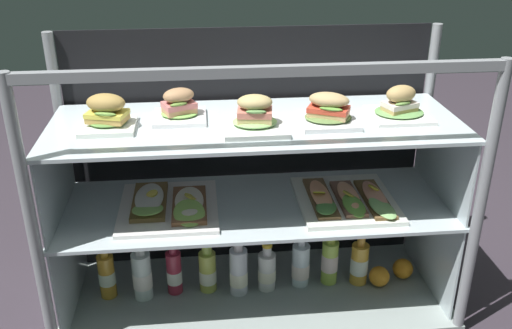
% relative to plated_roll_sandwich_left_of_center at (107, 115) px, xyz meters
% --- Properties ---
extents(ground_plane, '(6.00, 6.00, 0.02)m').
position_rel_plated_roll_sandwich_left_of_center_xyz_m(ground_plane, '(0.48, 0.01, -0.79)').
color(ground_plane, '#352C35').
rests_on(ground_plane, ground).
extents(case_base_deck, '(1.43, 0.55, 0.03)m').
position_rel_plated_roll_sandwich_left_of_center_xyz_m(case_base_deck, '(0.48, 0.01, -0.76)').
color(case_base_deck, '#99A6A2').
rests_on(case_base_deck, ground).
extents(case_frame, '(1.43, 0.55, 0.99)m').
position_rel_plated_roll_sandwich_left_of_center_xyz_m(case_frame, '(0.48, 0.15, -0.24)').
color(case_frame, gray).
rests_on(case_frame, ground).
extents(riser_lower_tier, '(1.36, 0.47, 0.37)m').
position_rel_plated_roll_sandwich_left_of_center_xyz_m(riser_lower_tier, '(0.48, 0.01, -0.56)').
color(riser_lower_tier, silver).
rests_on(riser_lower_tier, case_base_deck).
extents(shelf_lower_glass, '(1.37, 0.49, 0.01)m').
position_rel_plated_roll_sandwich_left_of_center_xyz_m(shelf_lower_glass, '(0.48, 0.01, -0.36)').
color(shelf_lower_glass, silver).
rests_on(shelf_lower_glass, riser_lower_tier).
extents(riser_upper_tier, '(1.36, 0.47, 0.30)m').
position_rel_plated_roll_sandwich_left_of_center_xyz_m(riser_upper_tier, '(0.48, 0.01, -0.21)').
color(riser_upper_tier, silver).
rests_on(riser_upper_tier, shelf_lower_glass).
extents(shelf_upper_glass, '(1.37, 0.49, 0.01)m').
position_rel_plated_roll_sandwich_left_of_center_xyz_m(shelf_upper_glass, '(0.48, 0.01, -0.05)').
color(shelf_upper_glass, silver).
rests_on(shelf_upper_glass, riser_upper_tier).
extents(plated_roll_sandwich_left_of_center, '(0.17, 0.17, 0.12)m').
position_rel_plated_roll_sandwich_left_of_center_xyz_m(plated_roll_sandwich_left_of_center, '(0.00, 0.00, 0.00)').
color(plated_roll_sandwich_left_of_center, white).
rests_on(plated_roll_sandwich_left_of_center, shelf_upper_glass).
extents(plated_roll_sandwich_center, '(0.18, 0.18, 0.11)m').
position_rel_plated_roll_sandwich_left_of_center_xyz_m(plated_roll_sandwich_center, '(0.23, 0.06, -0.01)').
color(plated_roll_sandwich_center, white).
rests_on(plated_roll_sandwich_center, shelf_upper_glass).
extents(plated_roll_sandwich_far_left, '(0.20, 0.20, 0.12)m').
position_rel_plated_roll_sandwich_left_of_center_xyz_m(plated_roll_sandwich_far_left, '(0.47, -0.06, -0.01)').
color(plated_roll_sandwich_far_left, white).
rests_on(plated_roll_sandwich_far_left, shelf_upper_glass).
extents(plated_roll_sandwich_near_left_corner, '(0.19, 0.19, 0.11)m').
position_rel_plated_roll_sandwich_left_of_center_xyz_m(plated_roll_sandwich_near_left_corner, '(0.72, -0.03, -0.01)').
color(plated_roll_sandwich_near_left_corner, white).
rests_on(plated_roll_sandwich_near_left_corner, shelf_upper_glass).
extents(plated_roll_sandwich_mid_left, '(0.20, 0.20, 0.11)m').
position_rel_plated_roll_sandwich_left_of_center_xyz_m(plated_roll_sandwich_mid_left, '(0.97, 0.01, -0.01)').
color(plated_roll_sandwich_mid_left, white).
rests_on(plated_roll_sandwich_mid_left, shelf_upper_glass).
extents(open_sandwich_tray_center, '(0.34, 0.37, 0.06)m').
position_rel_plated_roll_sandwich_left_of_center_xyz_m(open_sandwich_tray_center, '(0.17, -0.00, -0.34)').
color(open_sandwich_tray_center, white).
rests_on(open_sandwich_tray_center, shelf_lower_glass).
extents(open_sandwich_tray_far_left, '(0.34, 0.38, 0.06)m').
position_rel_plated_roll_sandwich_left_of_center_xyz_m(open_sandwich_tray_far_left, '(0.80, -0.03, -0.34)').
color(open_sandwich_tray_far_left, white).
rests_on(open_sandwich_tray_far_left, shelf_lower_glass).
extents(juice_bottle_near_post, '(0.06, 0.06, 0.22)m').
position_rel_plated_roll_sandwich_left_of_center_xyz_m(juice_bottle_near_post, '(-0.08, 0.05, -0.65)').
color(juice_bottle_near_post, gold).
rests_on(juice_bottle_near_post, case_base_deck).
extents(juice_bottle_back_right, '(0.07, 0.07, 0.24)m').
position_rel_plated_roll_sandwich_left_of_center_xyz_m(juice_bottle_back_right, '(0.06, 0.03, -0.65)').
color(juice_bottle_back_right, silver).
rests_on(juice_bottle_back_right, case_base_deck).
extents(juice_bottle_front_right_end, '(0.06, 0.06, 0.22)m').
position_rel_plated_roll_sandwich_left_of_center_xyz_m(juice_bottle_front_right_end, '(0.17, 0.04, -0.65)').
color(juice_bottle_front_right_end, '#9D283B').
rests_on(juice_bottle_front_right_end, case_base_deck).
extents(juice_bottle_front_second, '(0.07, 0.07, 0.21)m').
position_rel_plated_roll_sandwich_left_of_center_xyz_m(juice_bottle_front_second, '(0.30, 0.05, -0.66)').
color(juice_bottle_front_second, '#C1C951').
rests_on(juice_bottle_front_second, case_base_deck).
extents(juice_bottle_tucked_behind, '(0.07, 0.07, 0.25)m').
position_rel_plated_roll_sandwich_left_of_center_xyz_m(juice_bottle_tucked_behind, '(0.42, 0.02, -0.65)').
color(juice_bottle_tucked_behind, silver).
rests_on(juice_bottle_tucked_behind, case_base_deck).
extents(juice_bottle_front_fourth, '(0.07, 0.07, 0.20)m').
position_rel_plated_roll_sandwich_left_of_center_xyz_m(juice_bottle_front_fourth, '(0.53, 0.03, -0.66)').
color(juice_bottle_front_fourth, white).
rests_on(juice_bottle_front_fourth, case_base_deck).
extents(juice_bottle_back_center, '(0.07, 0.07, 0.23)m').
position_rel_plated_roll_sandwich_left_of_center_xyz_m(juice_bottle_back_center, '(0.66, 0.05, -0.66)').
color(juice_bottle_back_center, white).
rests_on(juice_bottle_back_center, case_base_deck).
extents(juice_bottle_back_left, '(0.06, 0.06, 0.23)m').
position_rel_plated_roll_sandwich_left_of_center_xyz_m(juice_bottle_back_left, '(0.77, 0.05, -0.64)').
color(juice_bottle_back_left, '#AED14C').
rests_on(juice_bottle_back_left, case_base_deck).
extents(juice_bottle_front_middle, '(0.07, 0.07, 0.22)m').
position_rel_plated_roll_sandwich_left_of_center_xyz_m(juice_bottle_front_middle, '(0.89, 0.03, -0.65)').
color(juice_bottle_front_middle, gold).
rests_on(juice_bottle_front_middle, case_base_deck).
extents(orange_fruit_beside_bottles, '(0.08, 0.08, 0.08)m').
position_rel_plated_roll_sandwich_left_of_center_xyz_m(orange_fruit_beside_bottles, '(1.07, 0.04, -0.70)').
color(orange_fruit_beside_bottles, orange).
rests_on(orange_fruit_beside_bottles, case_base_deck).
extents(orange_fruit_near_left_post, '(0.08, 0.08, 0.08)m').
position_rel_plated_roll_sandwich_left_of_center_xyz_m(orange_fruit_near_left_post, '(0.96, 0.00, -0.70)').
color(orange_fruit_near_left_post, orange).
rests_on(orange_fruit_near_left_post, case_base_deck).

